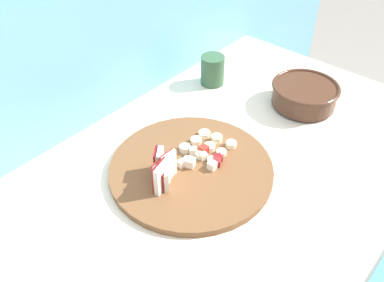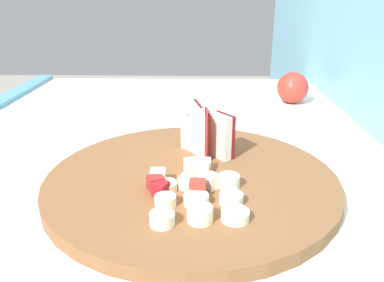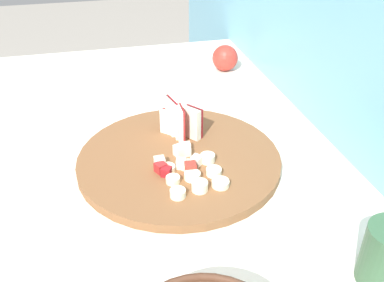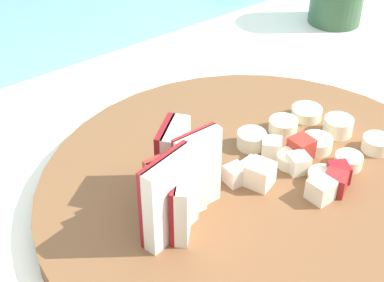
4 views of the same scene
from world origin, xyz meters
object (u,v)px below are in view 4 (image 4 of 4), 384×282
Objects in this scene: banana_slice_rows at (314,140)px; apple_dice_pile at (291,169)px; cutting_board at (262,192)px; apple_wedge_fan at (178,182)px.

apple_dice_pile is at bearing -159.88° from banana_slice_rows.
banana_slice_rows reaches higher than cutting_board.
apple_wedge_fan is at bearing 168.24° from cutting_board.
cutting_board is 0.09m from apple_wedge_fan.
banana_slice_rows is (0.07, 0.01, 0.01)m from cutting_board.
apple_wedge_fan is (-0.07, 0.02, 0.04)m from cutting_board.
cutting_board is 0.03m from apple_dice_pile.
apple_wedge_fan is 0.73× the size of banana_slice_rows.
cutting_board is at bearing -11.76° from apple_wedge_fan.
apple_dice_pile is at bearing -14.45° from cutting_board.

